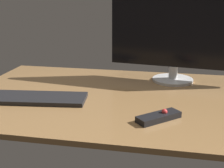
{
  "coord_description": "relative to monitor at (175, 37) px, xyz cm",
  "views": [
    {
      "loc": [
        16.39,
        -119.22,
        45.11
      ],
      "look_at": [
        -6.25,
        -2.76,
        8.0
      ],
      "focal_mm": 48.55,
      "sensor_mm": 36.0,
      "label": 1
    }
  ],
  "objects": [
    {
      "name": "media_remote",
      "position": [
        -4.54,
        -48.53,
        -20.75
      ],
      "size": [
        15.69,
        14.91,
        3.54
      ],
      "rotation": [
        0.0,
        0.0,
        0.74
      ],
      "color": "black",
      "rests_on": "desk"
    },
    {
      "name": "desk",
      "position": [
        -18.48,
        -26.87,
        -22.89
      ],
      "size": [
        140.0,
        84.0,
        2.0
      ],
      "primitive_type": "cube",
      "color": "olive",
      "rests_on": "ground"
    },
    {
      "name": "keyboard",
      "position": [
        -56.38,
        -38.45,
        -21.06
      ],
      "size": [
        45.42,
        19.15,
        1.66
      ],
      "primitive_type": "cube",
      "rotation": [
        0.0,
        0.0,
        0.12
      ],
      "color": "black",
      "rests_on": "desk"
    },
    {
      "name": "monitor",
      "position": [
        0.0,
        0.0,
        0.0
      ],
      "size": [
        62.05,
        19.81,
        40.86
      ],
      "rotation": [
        0.0,
        0.0,
        -0.13
      ],
      "color": "silver",
      "rests_on": "desk"
    }
  ]
}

